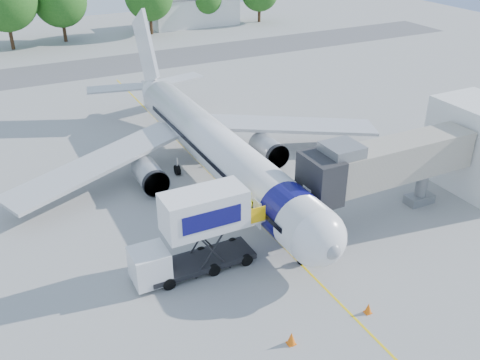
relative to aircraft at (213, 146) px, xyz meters
name	(u,v)px	position (x,y,z in m)	size (l,w,h in m)	color
ground	(236,199)	(0.00, -4.12, -2.95)	(160.00, 160.00, 0.00)	#9C9C99
guidance_line	(236,199)	(0.00, -4.12, -2.94)	(0.15, 70.00, 0.01)	yellow
taxiway_strip	(103,66)	(0.00, 37.88, -2.94)	(120.00, 10.00, 0.01)	#59595B
aircraft	(213,146)	(0.00, 0.00, 0.00)	(34.17, 37.73, 11.35)	silver
jet_bridge	(380,164)	(7.99, -11.12, 1.39)	(13.90, 3.20, 6.60)	#A5A08D
catering_hiloader	(195,234)	(-6.27, -11.12, -0.19)	(8.50, 2.44, 5.50)	black
ground_tug	(354,311)	(-0.19, -19.42, -2.29)	(3.25, 1.84, 1.26)	silver
safety_cone_a	(368,308)	(0.95, -19.30, -2.62)	(0.43, 0.43, 0.68)	orange
safety_cone_b	(291,338)	(-4.25, -19.36, -2.57)	(0.49, 0.49, 0.78)	orange
outbuilding_right	(193,10)	(22.00, 57.88, -0.29)	(16.40, 7.40, 5.30)	silver
tree_d	(60,0)	(-1.86, 55.32, 3.60)	(8.46, 8.46, 10.78)	#382314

